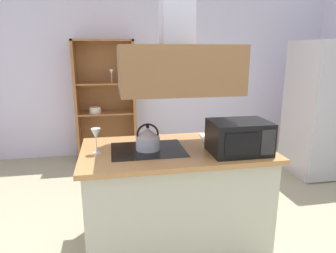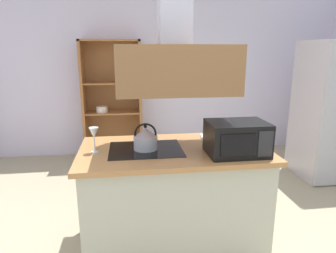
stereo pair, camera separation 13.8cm
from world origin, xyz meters
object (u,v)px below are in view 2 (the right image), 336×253
(refrigerator, at_px, (336,111))
(kettle, at_px, (146,139))
(cutting_board, at_px, (220,138))
(wine_glass_on_counter, at_px, (94,134))
(microwave, at_px, (237,138))
(dish_cabinet, at_px, (113,106))

(refrigerator, distance_m, kettle, 2.90)
(refrigerator, bearing_deg, cutting_board, -151.93)
(refrigerator, relative_size, wine_glass_on_counter, 8.85)
(kettle, distance_m, wine_glass_on_counter, 0.42)
(refrigerator, distance_m, wine_glass_on_counter, 3.29)
(wine_glass_on_counter, bearing_deg, kettle, 1.96)
(refrigerator, distance_m, microwave, 2.41)
(microwave, distance_m, wine_glass_on_counter, 1.13)
(kettle, distance_m, microwave, 0.74)
(kettle, height_order, wine_glass_on_counter, kettle)
(dish_cabinet, xyz_separation_m, microwave, (1.07, -2.64, 0.20))
(refrigerator, height_order, microwave, refrigerator)
(dish_cabinet, relative_size, cutting_board, 5.46)
(refrigerator, height_order, cutting_board, refrigerator)
(cutting_board, relative_size, microwave, 0.74)
(refrigerator, relative_size, microwave, 3.97)
(kettle, bearing_deg, dish_cabinet, 98.66)
(dish_cabinet, height_order, cutting_board, dish_cabinet)
(wine_glass_on_counter, bearing_deg, cutting_board, 11.29)
(cutting_board, bearing_deg, wine_glass_on_counter, -168.71)
(kettle, height_order, microwave, microwave)
(dish_cabinet, bearing_deg, wine_glass_on_counter, -90.93)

